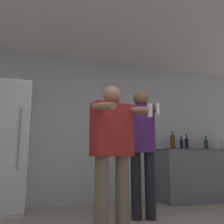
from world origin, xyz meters
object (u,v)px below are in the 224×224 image
object	(u,v)px
bottle_green_wine	(182,144)
bottle_clear_vodka	(173,142)
bottle_brown_liquor	(206,144)
person_man_side	(142,144)
refrigerator	(4,146)
bottle_red_label	(187,144)
bottle_dark_rum	(222,144)
person_woman_foreground	(112,146)

from	to	relation	value
bottle_green_wine	bottle_clear_vodka	bearing A→B (deg)	-180.00
bottle_brown_liquor	person_man_side	size ratio (longest dim) A/B	0.16
bottle_green_wine	person_man_side	distance (m)	1.60
bottle_brown_liquor	bottle_green_wine	bearing A→B (deg)	-180.00
bottle_clear_vodka	bottle_green_wine	world-z (taller)	bottle_clear_vodka
refrigerator	bottle_green_wine	size ratio (longest dim) A/B	7.22
bottle_clear_vodka	bottle_brown_liquor	distance (m)	0.72
bottle_clear_vodka	refrigerator	bearing A→B (deg)	-178.10
refrigerator	bottle_green_wine	distance (m)	3.02
refrigerator	bottle_red_label	bearing A→B (deg)	1.72
bottle_brown_liquor	person_man_side	world-z (taller)	person_man_side
bottle_dark_rum	bottle_brown_liquor	bearing A→B (deg)	180.00
bottle_clear_vodka	person_woman_foreground	xyz separation A→B (m)	(-1.59, -1.44, -0.18)
refrigerator	bottle_clear_vodka	size ratio (longest dim) A/B	5.57
bottle_clear_vodka	person_man_side	size ratio (longest dim) A/B	0.20
bottle_brown_liquor	bottle_red_label	bearing A→B (deg)	-180.00
bottle_brown_liquor	bottle_dark_rum	bearing A→B (deg)	0.00
person_woman_foreground	bottle_dark_rum	bearing A→B (deg)	28.14
bottle_dark_rum	person_woman_foreground	world-z (taller)	person_woman_foreground
bottle_red_label	bottle_brown_liquor	xyz separation A→B (m)	(0.43, 0.00, -0.00)
bottle_clear_vodka	bottle_red_label	bearing A→B (deg)	0.00
bottle_clear_vodka	person_man_side	world-z (taller)	person_man_side
bottle_red_label	bottle_brown_liquor	world-z (taller)	bottle_red_label
bottle_clear_vodka	bottle_red_label	distance (m)	0.29
bottle_clear_vodka	person_man_side	bearing A→B (deg)	-136.18
bottle_green_wine	bottle_brown_liquor	bearing A→B (deg)	0.00
refrigerator	bottle_red_label	world-z (taller)	refrigerator
bottle_clear_vodka	bottle_dark_rum	xyz separation A→B (m)	(1.09, 0.00, -0.02)
refrigerator	bottle_brown_liquor	world-z (taller)	refrigerator
bottle_green_wine	bottle_brown_liquor	size ratio (longest dim) A/B	1.00
bottle_brown_liquor	person_woman_foreground	size ratio (longest dim) A/B	0.17
person_woman_foreground	refrigerator	bearing A→B (deg)	132.67
bottle_brown_liquor	person_man_side	xyz separation A→B (m)	(-1.77, -1.01, -0.08)
bottle_dark_rum	bottle_red_label	world-z (taller)	bottle_dark_rum
bottle_brown_liquor	person_woman_foreground	distance (m)	2.73
bottle_dark_rum	person_man_side	distance (m)	2.37
person_man_side	refrigerator	bearing A→B (deg)	152.73
bottle_dark_rum	person_woman_foreground	distance (m)	3.05
person_woman_foreground	bottle_clear_vodka	bearing A→B (deg)	42.05
bottle_red_label	bottle_dark_rum	bearing A→B (deg)	0.00
bottle_green_wine	person_man_side	bearing A→B (deg)	-140.72
person_woman_foreground	bottle_brown_liquor	bearing A→B (deg)	31.85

